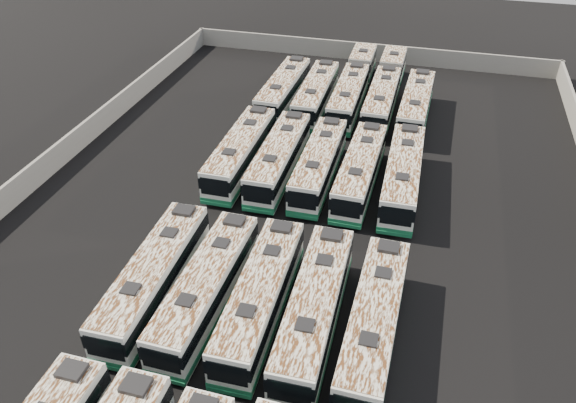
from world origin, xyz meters
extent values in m
plane|color=black|center=(0.00, 0.00, 0.00)|extent=(140.00, 140.00, 0.00)
cube|color=gray|center=(0.00, 36.30, 1.10)|extent=(45.20, 0.30, 2.20)
cube|color=gray|center=(-22.30, 0.00, 1.10)|extent=(0.30, 73.20, 2.20)
cube|color=black|center=(-6.69, -17.66, 3.28)|extent=(1.31, 1.11, 0.26)
cube|color=black|center=(-3.22, -17.63, 3.34)|extent=(1.32, 1.12, 0.26)
cube|color=white|center=(-6.74, -9.04, 1.76)|extent=(2.82, 12.29, 2.80)
cube|color=#186942|center=(-6.74, -9.04, 0.73)|extent=(2.87, 12.34, 0.43)
cube|color=black|center=(-6.74, -9.04, 2.22)|extent=(2.88, 12.35, 0.94)
cube|color=black|center=(-6.61, -15.18, 2.09)|extent=(2.24, 0.11, 1.48)
cube|color=#186942|center=(-6.61, -15.18, 0.53)|extent=(2.55, 0.16, 0.29)
cube|color=silver|center=(-6.74, -9.04, 3.19)|extent=(2.76, 12.04, 0.07)
cube|color=black|center=(-6.68, -11.73, 3.29)|extent=(0.99, 0.99, 0.14)
cube|color=black|center=(-6.80, -6.35, 3.29)|extent=(0.99, 0.99, 0.14)
cube|color=black|center=(-6.85, -3.90, 3.34)|extent=(1.35, 1.15, 0.27)
cylinder|color=black|center=(-7.75, -12.98, 0.51)|extent=(0.31, 1.03, 1.02)
cylinder|color=black|center=(-5.57, -12.93, 0.51)|extent=(0.31, 1.03, 1.02)
cylinder|color=black|center=(-7.92, -5.15, 0.51)|extent=(0.31, 1.03, 1.02)
cylinder|color=black|center=(-5.74, -5.10, 0.51)|extent=(0.31, 1.03, 1.02)
cube|color=white|center=(-3.24, -9.06, 1.73)|extent=(2.73, 12.08, 2.76)
cube|color=#186942|center=(-3.24, -9.06, 0.72)|extent=(2.79, 12.13, 0.42)
cube|color=black|center=(-3.24, -9.06, 2.19)|extent=(2.80, 12.14, 0.92)
cube|color=black|center=(-3.35, -15.10, 2.06)|extent=(2.21, 0.10, 1.45)
cube|color=#186942|center=(-3.35, -15.10, 0.52)|extent=(2.51, 0.15, 0.28)
cube|color=silver|center=(-3.24, -9.06, 3.14)|extent=(2.68, 11.84, 0.07)
cube|color=black|center=(-3.29, -11.71, 3.24)|extent=(0.97, 0.97, 0.14)
cube|color=black|center=(-3.19, -6.41, 3.24)|extent=(0.97, 0.97, 0.14)
cube|color=black|center=(-3.15, -4.00, 3.29)|extent=(1.32, 1.13, 0.26)
cylinder|color=black|center=(-4.39, -12.89, 0.50)|extent=(0.30, 1.01, 1.00)
cylinder|color=black|center=(-2.24, -12.93, 0.50)|extent=(0.30, 1.01, 1.00)
cylinder|color=black|center=(-4.24, -5.19, 0.50)|extent=(0.30, 1.01, 1.00)
cylinder|color=black|center=(-2.10, -5.23, 0.50)|extent=(0.30, 1.01, 1.00)
cube|color=white|center=(0.19, -8.94, 1.73)|extent=(2.75, 12.10, 2.76)
cube|color=#186942|center=(0.19, -8.94, 0.72)|extent=(2.80, 12.16, 0.42)
cube|color=black|center=(0.19, -8.94, 2.19)|extent=(2.81, 12.17, 0.92)
cube|color=black|center=(0.31, -14.98, 2.06)|extent=(2.21, 0.10, 1.46)
cube|color=#186942|center=(0.31, -14.98, 0.52)|extent=(2.51, 0.15, 0.28)
cube|color=silver|center=(0.19, -8.94, 3.14)|extent=(2.70, 11.86, 0.07)
cube|color=black|center=(0.24, -11.59, 3.25)|extent=(0.97, 0.97, 0.14)
cube|color=black|center=(0.14, -6.28, 3.25)|extent=(0.97, 0.97, 0.14)
cube|color=black|center=(0.09, -3.87, 3.30)|extent=(1.33, 1.13, 0.26)
cylinder|color=black|center=(-0.81, -12.81, 0.50)|extent=(0.30, 1.01, 1.00)
cylinder|color=black|center=(1.34, -12.77, 0.50)|extent=(0.30, 1.01, 1.00)
cylinder|color=black|center=(-0.96, -5.10, 0.50)|extent=(0.30, 1.01, 1.00)
cylinder|color=black|center=(1.19, -5.06, 0.50)|extent=(0.30, 1.01, 1.00)
cube|color=white|center=(3.56, -9.09, 1.77)|extent=(2.82, 12.36, 2.82)
cube|color=#186942|center=(3.56, -9.09, 0.74)|extent=(2.87, 12.41, 0.43)
cube|color=black|center=(3.56, -9.09, 2.24)|extent=(2.88, 12.42, 0.94)
cube|color=black|center=(3.69, -15.27, 2.10)|extent=(2.26, 0.11, 1.49)
cube|color=silver|center=(3.56, -9.09, 3.21)|extent=(2.76, 12.12, 0.07)
cube|color=black|center=(3.62, -11.80, 3.31)|extent=(0.99, 0.99, 0.14)
cube|color=black|center=(3.50, -6.38, 3.31)|extent=(0.99, 0.99, 0.14)
cube|color=black|center=(3.45, -3.92, 3.37)|extent=(1.36, 1.16, 0.27)
cylinder|color=black|center=(2.54, -13.05, 0.51)|extent=(0.31, 1.03, 1.03)
cylinder|color=black|center=(4.74, -13.01, 0.51)|extent=(0.31, 1.03, 1.03)
cylinder|color=black|center=(2.38, -5.17, 0.51)|extent=(0.31, 1.03, 1.03)
cylinder|color=black|center=(4.58, -5.13, 0.51)|extent=(0.31, 1.03, 1.03)
cube|color=white|center=(7.07, -9.19, 1.74)|extent=(2.69, 12.12, 2.77)
cube|color=#186942|center=(7.07, -9.19, 0.73)|extent=(2.74, 12.17, 0.42)
cube|color=black|center=(7.07, -9.19, 2.20)|extent=(2.75, 12.18, 0.93)
cube|color=silver|center=(7.07, -9.19, 3.15)|extent=(2.63, 11.88, 0.07)
cube|color=black|center=(7.04, -11.85, 3.25)|extent=(0.97, 0.97, 0.14)
cube|color=black|center=(7.11, -6.53, 3.25)|extent=(0.97, 0.97, 0.14)
cube|color=black|center=(7.14, -4.11, 3.30)|extent=(1.33, 1.13, 0.26)
cylinder|color=black|center=(5.94, -13.04, 0.50)|extent=(0.30, 1.01, 1.01)
cylinder|color=black|center=(8.10, -13.07, 0.50)|extent=(0.30, 1.01, 1.01)
cylinder|color=black|center=(6.05, -5.31, 0.50)|extent=(0.30, 1.01, 1.01)
cylinder|color=black|center=(8.20, -5.34, 0.50)|extent=(0.30, 1.01, 1.01)
cube|color=white|center=(-6.71, 7.24, 1.77)|extent=(2.62, 12.31, 2.82)
cube|color=#186942|center=(-6.71, 7.24, 0.74)|extent=(2.67, 12.36, 0.43)
cube|color=black|center=(-6.71, 7.24, 2.23)|extent=(2.68, 12.37, 0.94)
cube|color=black|center=(-6.68, 1.07, 2.10)|extent=(2.26, 0.07, 1.49)
cube|color=#186942|center=(-6.68, 1.07, 0.53)|extent=(2.56, 0.11, 0.29)
cube|color=silver|center=(-6.71, 7.24, 3.21)|extent=(2.57, 12.07, 0.07)
cube|color=black|center=(-6.69, 4.53, 3.31)|extent=(0.98, 0.98, 0.14)
cube|color=black|center=(-6.72, 9.95, 3.31)|extent=(0.98, 0.98, 0.14)
cube|color=black|center=(-6.73, 12.41, 3.36)|extent=(1.34, 1.13, 0.27)
cylinder|color=black|center=(-7.78, 3.30, 0.51)|extent=(0.29, 1.03, 1.03)
cylinder|color=black|center=(-5.59, 3.31, 0.51)|extent=(0.29, 1.03, 1.03)
cylinder|color=black|center=(-7.82, 11.17, 0.51)|extent=(0.29, 1.03, 1.03)
cylinder|color=black|center=(-5.63, 11.18, 0.51)|extent=(0.29, 1.03, 1.03)
cube|color=white|center=(-3.28, 7.14, 1.75)|extent=(2.65, 12.21, 2.79)
cube|color=#186942|center=(-3.28, 7.14, 0.73)|extent=(2.70, 12.26, 0.43)
cube|color=black|center=(-3.28, 7.14, 2.21)|extent=(2.71, 12.27, 0.93)
cube|color=black|center=(-3.23, 1.03, 2.08)|extent=(2.23, 0.08, 1.47)
cube|color=#186942|center=(-3.23, 1.03, 0.53)|extent=(2.54, 0.12, 0.28)
cube|color=silver|center=(-3.28, 7.14, 3.18)|extent=(2.60, 11.97, 0.07)
cube|color=black|center=(-3.26, 4.46, 3.28)|extent=(0.97, 0.97, 0.14)
cube|color=black|center=(-3.31, 9.82, 3.28)|extent=(0.97, 0.97, 0.14)
cube|color=black|center=(-3.33, 12.26, 3.33)|extent=(1.33, 1.13, 0.26)
cylinder|color=black|center=(-4.33, 3.23, 0.51)|extent=(0.29, 1.02, 1.02)
cylinder|color=black|center=(-2.16, 3.25, 0.51)|extent=(0.29, 1.02, 1.02)
cylinder|color=black|center=(-4.40, 11.03, 0.51)|extent=(0.29, 1.02, 1.02)
cylinder|color=black|center=(-2.23, 11.05, 0.51)|extent=(0.29, 1.02, 1.02)
cube|color=white|center=(0.16, 7.17, 1.71)|extent=(2.56, 11.89, 2.72)
cube|color=#186942|center=(0.16, 7.17, 0.71)|extent=(2.61, 11.94, 0.42)
cube|color=black|center=(0.16, 7.17, 2.16)|extent=(2.62, 11.95, 0.91)
cube|color=black|center=(0.20, 1.21, 2.03)|extent=(2.18, 0.08, 1.43)
cube|color=#186942|center=(0.20, 1.21, 0.51)|extent=(2.47, 0.12, 0.28)
cube|color=silver|center=(0.16, 7.17, 3.10)|extent=(2.51, 11.65, 0.07)
cube|color=black|center=(0.18, 4.56, 3.20)|extent=(0.95, 0.95, 0.14)
cube|color=black|center=(0.14, 9.78, 3.20)|extent=(0.95, 0.95, 0.14)
cube|color=black|center=(0.12, 12.16, 3.24)|extent=(1.29, 1.10, 0.26)
cylinder|color=black|center=(-0.87, 3.36, 0.49)|extent=(0.28, 0.99, 0.99)
cylinder|color=black|center=(1.25, 3.38, 0.49)|extent=(0.28, 0.99, 0.99)
cylinder|color=black|center=(-0.93, 10.96, 0.49)|extent=(0.28, 0.99, 0.99)
cylinder|color=black|center=(1.19, 10.98, 0.49)|extent=(0.28, 0.99, 0.99)
cube|color=white|center=(3.62, 7.03, 1.72)|extent=(2.70, 11.99, 2.74)
cube|color=#186942|center=(3.62, 7.03, 0.72)|extent=(2.75, 12.05, 0.42)
cube|color=black|center=(3.62, 7.03, 2.17)|extent=(2.76, 12.06, 0.92)
cube|color=black|center=(3.52, 1.03, 2.04)|extent=(2.19, 0.10, 1.44)
cube|color=#186942|center=(3.52, 1.03, 0.52)|extent=(2.49, 0.14, 0.28)
cube|color=silver|center=(3.62, 7.03, 3.12)|extent=(2.65, 11.75, 0.07)
cube|color=black|center=(3.58, 4.40, 3.22)|extent=(0.96, 0.96, 0.14)
cube|color=black|center=(3.67, 9.66, 3.22)|extent=(0.96, 0.96, 0.14)
cube|color=black|center=(3.71, 12.05, 3.27)|extent=(1.31, 1.12, 0.26)
cylinder|color=black|center=(2.49, 3.22, 0.50)|extent=(0.30, 1.00, 1.00)
cylinder|color=black|center=(4.62, 3.19, 0.50)|extent=(0.30, 1.00, 1.00)
cylinder|color=black|center=(2.62, 10.87, 0.50)|extent=(0.30, 1.00, 1.00)
cylinder|color=black|center=(4.76, 10.83, 0.50)|extent=(0.30, 1.00, 1.00)
cube|color=white|center=(7.06, 7.13, 1.78)|extent=(2.81, 12.40, 2.83)
cube|color=#186942|center=(7.06, 7.13, 0.74)|extent=(2.86, 12.45, 0.43)
cube|color=black|center=(7.06, 7.13, 2.24)|extent=(2.87, 12.46, 0.95)
cube|color=black|center=(7.18, 0.94, 2.11)|extent=(2.26, 0.10, 1.49)
cube|color=#186942|center=(7.18, 0.94, 0.54)|extent=(2.57, 0.15, 0.29)
cube|color=silver|center=(7.06, 7.13, 3.22)|extent=(2.75, 12.15, 0.07)
cube|color=black|center=(7.11, 4.41, 3.32)|extent=(1.00, 1.00, 0.14)
cube|color=black|center=(7.01, 9.85, 3.32)|extent=(1.00, 1.00, 0.14)
cube|color=black|center=(6.96, 12.32, 3.38)|extent=(1.36, 1.16, 0.27)
cylinder|color=black|center=(6.04, 3.16, 0.51)|extent=(0.31, 1.03, 1.03)
cylinder|color=black|center=(8.24, 3.20, 0.51)|extent=(0.31, 1.03, 1.03)
cylinder|color=black|center=(5.88, 11.06, 0.51)|extent=(0.31, 1.03, 1.03)
cylinder|color=black|center=(8.09, 11.10, 0.51)|extent=(0.31, 1.03, 1.03)
cube|color=white|center=(-6.69, 20.68, 1.77)|extent=(2.72, 12.32, 2.82)
cube|color=#186942|center=(-6.69, 20.68, 0.74)|extent=(2.77, 12.37, 0.43)
cube|color=black|center=(-6.69, 20.68, 2.23)|extent=(2.78, 12.38, 0.94)
cube|color=black|center=(-6.77, 14.51, 2.10)|extent=(2.25, 0.09, 1.48)
cube|color=#186942|center=(-6.77, 14.51, 0.53)|extent=(2.56, 0.13, 0.29)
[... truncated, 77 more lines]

